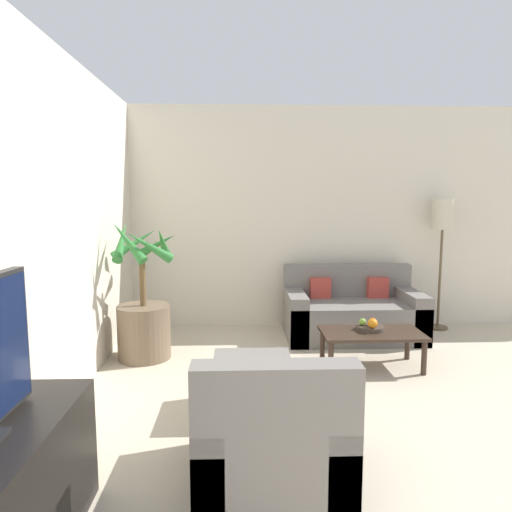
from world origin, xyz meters
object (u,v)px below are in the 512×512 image
at_px(sofa_loveseat, 352,313).
at_px(apple_red, 373,322).
at_px(floor_lamp, 443,223).
at_px(fruit_bowl, 370,328).
at_px(orange_fruit, 373,323).
at_px(armchair, 271,441).
at_px(apple_green, 363,322).
at_px(ottoman, 252,385).
at_px(potted_palm, 144,316).
at_px(coffee_table, 372,336).

relative_size(sofa_loveseat, apple_red, 20.48).
distance_m(floor_lamp, fruit_bowl, 1.94).
relative_size(fruit_bowl, orange_fruit, 2.87).
xyz_separation_m(sofa_loveseat, armchair, (-1.13, -2.73, -0.01)).
relative_size(floor_lamp, fruit_bowl, 6.04).
height_order(apple_green, orange_fruit, orange_fruit).
distance_m(orange_fruit, ottoman, 1.43).
xyz_separation_m(potted_palm, sofa_loveseat, (2.25, 0.63, -0.15)).
bearing_deg(floor_lamp, orange_fruit, -133.06).
height_order(potted_palm, apple_green, potted_palm).
distance_m(potted_palm, sofa_loveseat, 2.34).
relative_size(fruit_bowl, apple_red, 3.52).
relative_size(apple_green, armchair, 0.08).
xyz_separation_m(apple_red, apple_green, (-0.10, 0.01, -0.00)).
bearing_deg(fruit_bowl, armchair, -120.53).
bearing_deg(potted_palm, armchair, -61.95).
bearing_deg(potted_palm, fruit_bowl, -7.42).
distance_m(apple_red, orange_fruit, 0.09).
relative_size(coffee_table, ottoman, 1.60).
height_order(apple_green, ottoman, apple_green).
distance_m(potted_palm, orange_fruit, 2.22).
relative_size(potted_palm, orange_fruit, 15.34).
bearing_deg(sofa_loveseat, orange_fruit, -93.23).
xyz_separation_m(potted_palm, apple_green, (2.12, -0.27, -0.00)).
relative_size(floor_lamp, apple_green, 22.97).
height_order(potted_palm, apple_red, potted_palm).
relative_size(floor_lamp, armchair, 1.81).
bearing_deg(apple_green, sofa_loveseat, 82.05).
distance_m(coffee_table, armchair, 2.06).
xyz_separation_m(fruit_bowl, orange_fruit, (0.00, -0.08, 0.07)).
bearing_deg(orange_fruit, apple_red, 71.24).
relative_size(fruit_bowl, ottoman, 0.45).
distance_m(coffee_table, ottoman, 1.42).
distance_m(fruit_bowl, ottoman, 1.46).
relative_size(potted_palm, floor_lamp, 0.88).
bearing_deg(orange_fruit, armchair, -121.62).
relative_size(potted_palm, apple_red, 18.80).
bearing_deg(apple_red, armchair, -121.08).
distance_m(coffee_table, orange_fruit, 0.13).
xyz_separation_m(fruit_bowl, apple_red, (0.03, 0.01, 0.06)).
height_order(sofa_loveseat, apple_red, sofa_loveseat).
xyz_separation_m(fruit_bowl, armchair, (-1.07, -1.82, -0.10)).
xyz_separation_m(apple_red, orange_fruit, (-0.03, -0.08, 0.01)).
relative_size(apple_red, armchair, 0.09).
distance_m(potted_palm, armchair, 2.39).
height_order(potted_palm, floor_lamp, floor_lamp).
xyz_separation_m(potted_palm, floor_lamp, (3.39, 0.92, 0.87)).
height_order(coffee_table, armchair, armchair).
bearing_deg(floor_lamp, armchair, -126.90).
relative_size(potted_palm, apple_green, 20.31).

